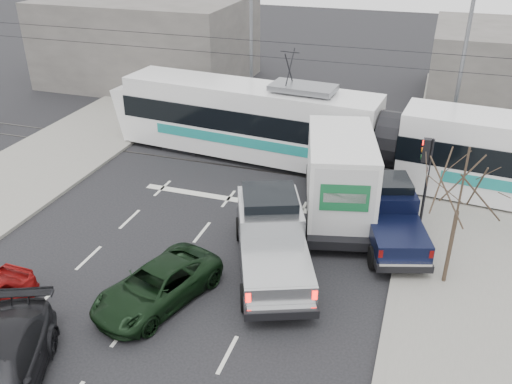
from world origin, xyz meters
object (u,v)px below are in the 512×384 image
(traffic_signal, at_px, (426,163))
(tram, at_px, (388,141))
(bare_tree, at_px, (462,187))
(street_lamp_near, at_px, (459,59))
(street_lamp_far, at_px, (248,36))
(navy_pickup, at_px, (389,213))
(green_car, at_px, (157,286))
(silver_pickup, at_px, (271,234))
(box_truck, at_px, (339,174))

(traffic_signal, xyz_separation_m, tram, (-1.78, 3.65, -0.73))
(bare_tree, xyz_separation_m, street_lamp_near, (-0.29, 11.50, 1.32))
(street_lamp_far, relative_size, navy_pickup, 1.58)
(bare_tree, relative_size, green_car, 1.08)
(silver_pickup, bearing_deg, navy_pickup, 16.41)
(street_lamp_near, height_order, silver_pickup, street_lamp_near)
(navy_pickup, xyz_separation_m, green_car, (-6.73, -6.37, -0.47))
(bare_tree, xyz_separation_m, navy_pickup, (-2.20, 2.42, -2.68))
(street_lamp_far, bearing_deg, green_car, -80.72)
(box_truck, distance_m, navy_pickup, 2.76)
(tram, distance_m, box_truck, 4.17)
(street_lamp_far, bearing_deg, silver_pickup, -67.93)
(street_lamp_near, relative_size, silver_pickup, 1.28)
(silver_pickup, height_order, box_truck, box_truck)
(tram, bearing_deg, green_car, -111.95)
(navy_pickup, height_order, green_car, navy_pickup)
(street_lamp_near, distance_m, tram, 5.60)
(tram, relative_size, silver_pickup, 3.95)
(street_lamp_near, height_order, tram, street_lamp_near)
(street_lamp_near, distance_m, navy_pickup, 10.10)
(street_lamp_near, xyz_separation_m, tram, (-2.62, -3.85, -3.11))
(traffic_signal, relative_size, green_car, 0.78)
(green_car, bearing_deg, traffic_signal, 63.56)
(street_lamp_near, relative_size, green_car, 1.94)
(green_car, bearing_deg, tram, 80.60)
(box_truck, bearing_deg, tram, 53.94)
(bare_tree, height_order, street_lamp_far, street_lamp_far)
(traffic_signal, relative_size, street_lamp_far, 0.40)
(silver_pickup, bearing_deg, bare_tree, -16.04)
(tram, bearing_deg, box_truck, -106.84)
(green_car, bearing_deg, street_lamp_near, 78.82)
(tram, relative_size, box_truck, 3.58)
(bare_tree, bearing_deg, tram, 110.80)
(tram, xyz_separation_m, green_car, (-6.03, -11.59, -1.36))
(street_lamp_near, bearing_deg, box_truck, -118.64)
(silver_pickup, distance_m, box_truck, 4.74)
(traffic_signal, bearing_deg, tram, 115.94)
(navy_pickup, bearing_deg, box_truck, 131.49)
(tram, distance_m, navy_pickup, 5.35)
(street_lamp_near, bearing_deg, navy_pickup, -101.93)
(bare_tree, height_order, tram, tram)
(box_truck, height_order, green_car, box_truck)
(box_truck, xyz_separation_m, green_car, (-4.45, -7.75, -1.18))
(traffic_signal, bearing_deg, green_car, -134.51)
(traffic_signal, bearing_deg, bare_tree, -74.24)
(bare_tree, height_order, navy_pickup, bare_tree)
(tram, relative_size, navy_pickup, 4.90)
(bare_tree, height_order, green_car, bare_tree)
(box_truck, xyz_separation_m, navy_pickup, (2.29, -1.38, -0.71))
(box_truck, bearing_deg, green_car, -133.54)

